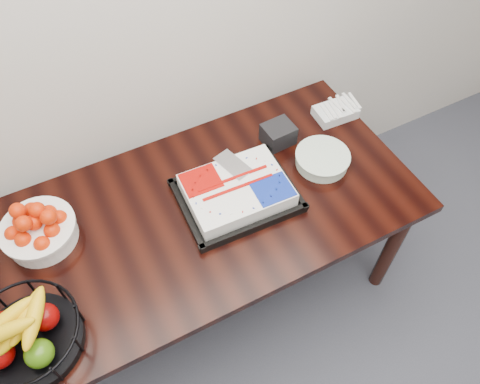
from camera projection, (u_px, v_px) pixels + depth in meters
name	position (u px, v px, depth m)	size (l,w,h in m)	color
table	(203.00, 221.00, 2.00)	(1.80, 0.90, 0.75)	black
cake_tray	(237.00, 192.00, 1.93)	(0.49, 0.39, 0.10)	black
tangerine_bowl	(37.00, 228.00, 1.78)	(0.29, 0.29, 0.18)	white
fruit_basket	(27.00, 335.00, 1.53)	(0.36, 0.36, 0.19)	black
plate_stack	(322.00, 159.00, 2.05)	(0.24, 0.24, 0.06)	white
fork_bag	(335.00, 112.00, 2.23)	(0.20, 0.14, 0.06)	silver
napkin_box	(278.00, 134.00, 2.12)	(0.13, 0.12, 0.10)	black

